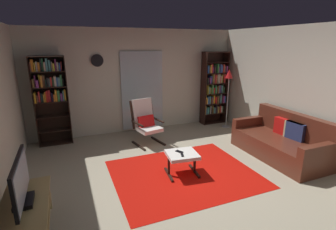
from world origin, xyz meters
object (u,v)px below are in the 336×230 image
object	(u,v)px
leather_sofa	(282,142)
cell_phone	(179,152)
floor_lamp_by_shelf	(229,81)
wall_clock	(97,60)
ottoman	(182,157)
television	(21,183)
bookshelf_near_sofa	(214,89)
lounge_armchair	(146,121)
tv_remote	(182,155)
bookshelf_near_tv	(50,93)
tv_stand	(27,214)

from	to	relation	value
leather_sofa	cell_phone	bearing A→B (deg)	176.01
floor_lamp_by_shelf	wall_clock	world-z (taller)	wall_clock
leather_sofa	ottoman	size ratio (longest dim) A/B	3.33
television	bookshelf_near_sofa	world-z (taller)	bookshelf_near_sofa
lounge_armchair	floor_lamp_by_shelf	xyz separation A→B (m)	(2.40, 0.28, 0.75)
floor_lamp_by_shelf	leather_sofa	bearing A→B (deg)	-91.83
leather_sofa	lounge_armchair	world-z (taller)	lounge_armchair
leather_sofa	tv_remote	world-z (taller)	leather_sofa
bookshelf_near_tv	television	bearing A→B (deg)	-94.62
ottoman	tv_remote	distance (m)	0.12
bookshelf_near_sofa	lounge_armchair	size ratio (longest dim) A/B	1.98
tv_remote	floor_lamp_by_shelf	distance (m)	3.17
leather_sofa	wall_clock	distance (m)	4.45
lounge_armchair	ottoman	xyz separation A→B (m)	(0.14, -1.65, -0.20)
tv_stand	wall_clock	bearing A→B (deg)	67.87
ottoman	tv_remote	bearing A→B (deg)	-115.03
lounge_armchair	tv_remote	xyz separation A→B (m)	(0.10, -1.73, -0.12)
bookshelf_near_sofa	ottoman	distance (m)	3.31
bookshelf_near_sofa	floor_lamp_by_shelf	distance (m)	0.60
television	ottoman	xyz separation A→B (m)	(2.33, 0.71, -0.41)
tv_stand	bookshelf_near_sofa	world-z (taller)	bookshelf_near_sofa
floor_lamp_by_shelf	cell_phone	bearing A→B (deg)	-140.89
bookshelf_near_sofa	lounge_armchair	world-z (taller)	bookshelf_near_sofa
bookshelf_near_tv	bookshelf_near_sofa	world-z (taller)	bookshelf_near_sofa
bookshelf_near_sofa	floor_lamp_by_shelf	xyz separation A→B (m)	(0.12, -0.51, 0.29)
leather_sofa	tv_remote	distance (m)	2.24
bookshelf_near_sofa	tv_remote	world-z (taller)	bookshelf_near_sofa
tv_stand	leather_sofa	distance (m)	4.58
television	bookshelf_near_sofa	xyz separation A→B (m)	(4.48, 3.15, 0.26)
ottoman	floor_lamp_by_shelf	distance (m)	3.12
bookshelf_near_sofa	ottoman	xyz separation A→B (m)	(-2.14, -2.44, -0.67)
ottoman	television	bearing A→B (deg)	-162.98
ottoman	tv_stand	bearing A→B (deg)	-163.47
bookshelf_near_tv	cell_phone	size ratio (longest dim) A/B	14.20
bookshelf_near_tv	bookshelf_near_sofa	xyz separation A→B (m)	(4.22, 0.02, -0.19)
television	floor_lamp_by_shelf	distance (m)	5.33
cell_phone	floor_lamp_by_shelf	size ratio (longest dim) A/B	0.09
bookshelf_near_tv	wall_clock	world-z (taller)	wall_clock
cell_phone	bookshelf_near_sofa	bearing A→B (deg)	20.80
television	leather_sofa	world-z (taller)	television
ottoman	cell_phone	bearing A→B (deg)	113.64
television	bookshelf_near_sofa	size ratio (longest dim) A/B	0.46
bookshelf_near_tv	wall_clock	distance (m)	1.28
tv_stand	ottoman	xyz separation A→B (m)	(2.34, 0.69, 0.02)
tv_stand	lounge_armchair	size ratio (longest dim) A/B	1.14
leather_sofa	lounge_armchair	xyz separation A→B (m)	(-2.34, 1.74, 0.22)
bookshelf_near_sofa	television	bearing A→B (deg)	-144.85
leather_sofa	tv_stand	bearing A→B (deg)	-172.44
tv_remote	cell_phone	xyz separation A→B (m)	(0.01, 0.14, -0.00)
bookshelf_near_tv	bookshelf_near_sofa	bearing A→B (deg)	0.22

